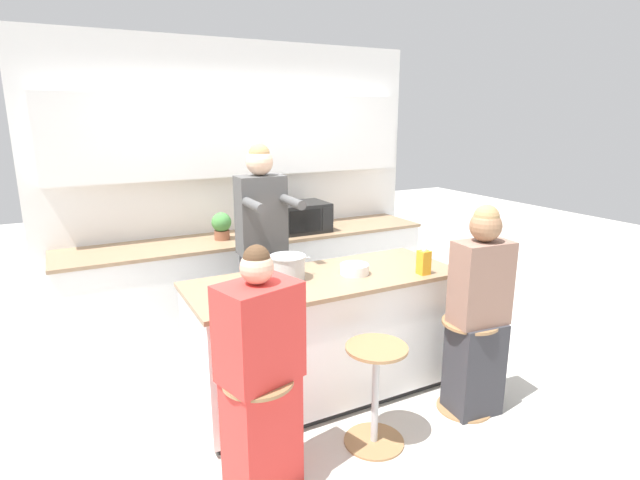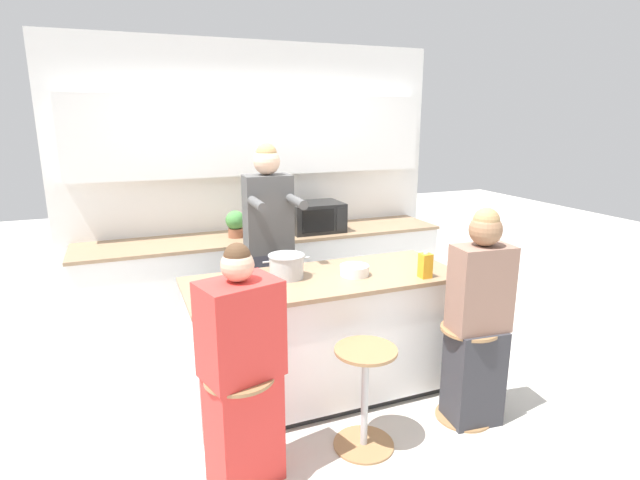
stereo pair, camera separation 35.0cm
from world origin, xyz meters
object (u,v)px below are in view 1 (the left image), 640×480
bar_stool_center (375,390)px  banana_bunch (223,294)px  bar_stool_rightmost (467,361)px  person_wrapped_blanket (260,379)px  fruit_bowl (354,269)px  potted_plant (222,225)px  person_seated_near (478,319)px  juice_carton (424,262)px  coffee_cup_near (278,290)px  bar_stool_leftmost (260,429)px  cooking_pot (288,267)px  kitchen_island (325,336)px  microwave (301,217)px  person_cooking (263,256)px

bar_stool_center → banana_bunch: bearing=141.4°
bar_stool_rightmost → person_wrapped_blanket: (-1.53, -0.04, 0.29)m
fruit_bowl → potted_plant: size_ratio=0.82×
person_seated_near → juice_carton: (-0.15, 0.40, 0.32)m
potted_plant → banana_bunch: bearing=-106.8°
fruit_bowl → coffee_cup_near: size_ratio=1.73×
bar_stool_rightmost → person_seated_near: bearing=-50.9°
person_wrapped_blanket → person_seated_near: (1.56, 0.00, 0.02)m
bar_stool_leftmost → cooking_pot: bearing=55.7°
person_wrapped_blanket → coffee_cup_near: person_wrapped_blanket is taller
person_seated_near → juice_carton: size_ratio=7.78×
person_seated_near → cooking_pot: 1.33m
bar_stool_leftmost → person_wrapped_blanket: size_ratio=0.48×
person_wrapped_blanket → coffee_cup_near: size_ratio=11.67×
fruit_bowl → potted_plant: 1.56m
bar_stool_leftmost → coffee_cup_near: size_ratio=5.55×
person_seated_near → banana_bunch: person_seated_near is taller
bar_stool_rightmost → juice_carton: 0.74m
bar_stool_center → bar_stool_rightmost: (0.77, 0.02, 0.00)m
person_wrapped_blanket → potted_plant: (0.45, 2.10, 0.38)m
kitchen_island → person_seated_near: size_ratio=1.32×
microwave → potted_plant: size_ratio=2.05×
kitchen_island → cooking_pot: bearing=160.9°
bar_stool_leftmost → cooking_pot: (0.53, 0.77, 0.63)m
bar_stool_leftmost → banana_bunch: 0.85m
bar_stool_rightmost → cooking_pot: size_ratio=1.95×
fruit_bowl → juice_carton: 0.49m
coffee_cup_near → juice_carton: juice_carton is taller
kitchen_island → bar_stool_center: 0.66m
fruit_bowl → microwave: 1.46m
bar_stool_leftmost → person_cooking: (0.58, 1.38, 0.55)m
juice_carton → microwave: (-0.17, 1.66, 0.05)m
juice_carton → bar_stool_leftmost: bearing=-163.9°
bar_stool_leftmost → person_wrapped_blanket: 0.29m
banana_bunch → person_seated_near: bearing=-21.7°
bar_stool_center → person_wrapped_blanket: person_wrapped_blanket is taller
bar_stool_leftmost → bar_stool_rightmost: (1.55, 0.04, 0.00)m
person_wrapped_blanket → microwave: (1.23, 2.06, 0.39)m
person_seated_near → potted_plant: size_ratio=5.82×
fruit_bowl → juice_carton: juice_carton is taller
kitchen_island → potted_plant: potted_plant is taller
bar_stool_rightmost → person_cooking: bearing=125.9°
person_wrapped_blanket → bar_stool_center: bearing=-14.0°
bar_stool_rightmost → person_wrapped_blanket: size_ratio=0.48×
kitchen_island → potted_plant: size_ratio=7.68×
bar_stool_leftmost → person_cooking: bearing=67.3°
person_wrapped_blanket → fruit_bowl: (0.97, 0.63, 0.29)m
potted_plant → kitchen_island: bearing=-77.9°
banana_bunch → juice_carton: size_ratio=0.82×
potted_plant → bar_stool_center: bearing=-81.6°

